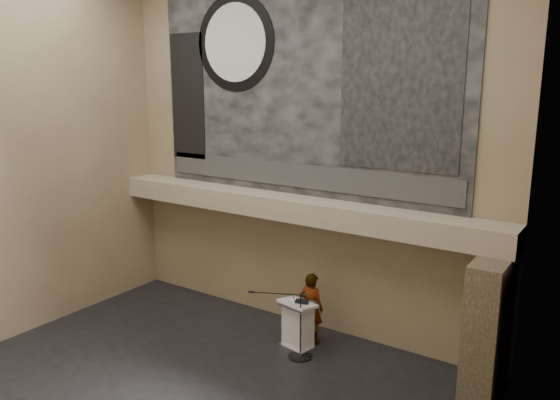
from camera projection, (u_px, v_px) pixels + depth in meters
The scene contains 19 objects.
floor at pixel (185, 395), 10.32m from camera, with size 10.00×10.00×0.00m, color black.
wall_back at pixel (299, 150), 12.63m from camera, with size 10.00×0.02×8.50m, color #7E6750.
wall_left at pixel (14, 153), 12.14m from camera, with size 0.02×8.00×8.50m, color #7E6750.
wall_right at pixel (472, 212), 6.66m from camera, with size 0.02×8.00×8.50m, color #7E6750.
soffit at pixel (290, 207), 12.59m from camera, with size 10.00×0.80×0.50m, color gray.
sprinkler_left at pixel (234, 211), 13.49m from camera, with size 0.04×0.04×0.06m, color #B2893D.
sprinkler_right at pixel (363, 232), 11.57m from camera, with size 0.04×0.04×0.06m, color #B2893D.
banner at pixel (299, 86), 12.30m from camera, with size 8.00×0.05×5.00m, color black.
banner_text_strip at pixel (298, 176), 12.71m from camera, with size 7.76×0.02×0.55m, color #2E2E2E.
banner_clock_rim at pixel (235, 43), 13.04m from camera, with size 2.30×2.30×0.02m, color black.
banner_clock_face at pixel (234, 43), 13.02m from camera, with size 1.84×1.84×0.02m, color silver.
banner_building_print at pixel (399, 82), 10.93m from camera, with size 2.60×0.02×3.60m, color black.
banner_brick_print at pixel (188, 97), 14.19m from camera, with size 1.10×0.02×3.20m, color black.
stone_pier at pixel (488, 329), 10.03m from camera, with size 0.60×1.40×2.70m, color #433829.
lectern at pixel (298, 325), 12.01m from camera, with size 0.87×0.69×1.14m.
binder at pixel (302, 302), 11.86m from camera, with size 0.29×0.23×0.04m, color black.
papers at pixel (294, 301), 11.92m from camera, with size 0.22×0.31×0.01m, color white.
speaker_person at pixel (311, 308), 12.28m from camera, with size 0.60×0.39×1.63m, color silver.
mic_stand at pixel (299, 348), 11.71m from camera, with size 1.28×0.74×1.46m.
Camera 1 is at (6.69, -6.67, 5.84)m, focal length 35.00 mm.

